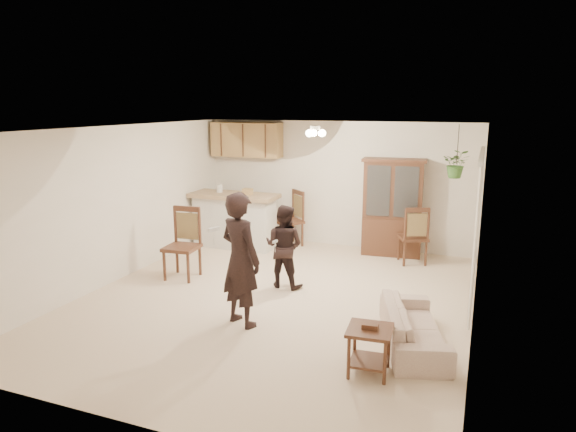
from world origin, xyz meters
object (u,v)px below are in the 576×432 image
(chair_bar, at_px, (182,259))
(sofa, at_px, (414,316))
(child, at_px, (284,245))
(china_hutch, at_px, (392,208))
(chair_hutch_right, at_px, (412,247))
(side_table, at_px, (369,350))
(chair_hutch_left, at_px, (289,230))
(adult, at_px, (240,258))

(chair_bar, bearing_deg, sofa, -20.38)
(child, bearing_deg, china_hutch, -114.18)
(child, distance_m, china_hutch, 2.69)
(chair_bar, relative_size, chair_hutch_right, 1.10)
(sofa, xyz_separation_m, chair_hutch_right, (-0.47, 3.29, -0.07))
(chair_bar, bearing_deg, side_table, -33.31)
(chair_bar, bearing_deg, china_hutch, 36.33)
(child, relative_size, chair_hutch_left, 1.21)
(china_hutch, relative_size, chair_bar, 1.57)
(china_hutch, height_order, chair_bar, china_hutch)
(sofa, bearing_deg, adult, 78.30)
(adult, height_order, side_table, adult)
(sofa, relative_size, chair_hutch_left, 1.67)
(china_hutch, relative_size, chair_hutch_left, 1.64)
(side_table, xyz_separation_m, chair_hutch_left, (-2.63, 4.44, 0.05))
(china_hutch, height_order, side_table, china_hutch)
(child, bearing_deg, side_table, 134.29)
(adult, bearing_deg, sofa, -151.94)
(side_table, relative_size, chair_bar, 0.49)
(adult, bearing_deg, chair_hutch_right, -93.18)
(side_table, height_order, chair_hutch_left, chair_hutch_left)
(side_table, height_order, chair_bar, chair_bar)
(adult, bearing_deg, chair_bar, -13.76)
(chair_bar, bearing_deg, chair_hutch_right, 27.94)
(sofa, bearing_deg, child, 42.04)
(chair_hutch_left, relative_size, chair_hutch_right, 1.05)
(child, distance_m, chair_hutch_right, 2.64)
(sofa, xyz_separation_m, side_table, (-0.35, -0.84, -0.10))
(child, bearing_deg, chair_bar, 11.88)
(china_hutch, distance_m, chair_hutch_right, 0.85)
(child, distance_m, chair_hutch_left, 2.43)
(china_hutch, relative_size, chair_hutch_right, 1.73)
(sofa, xyz_separation_m, chair_bar, (-3.90, 1.09, -0.04))
(side_table, bearing_deg, adult, 160.53)
(sofa, distance_m, china_hutch, 3.84)
(side_table, relative_size, chair_hutch_left, 0.51)
(sofa, distance_m, chair_hutch_left, 4.67)
(chair_hutch_left, height_order, chair_hutch_right, chair_hutch_left)
(chair_hutch_left, distance_m, chair_hutch_right, 2.53)
(chair_hutch_right, bearing_deg, chair_hutch_left, -30.71)
(side_table, bearing_deg, chair_hutch_right, 91.66)
(child, distance_m, chair_bar, 1.76)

